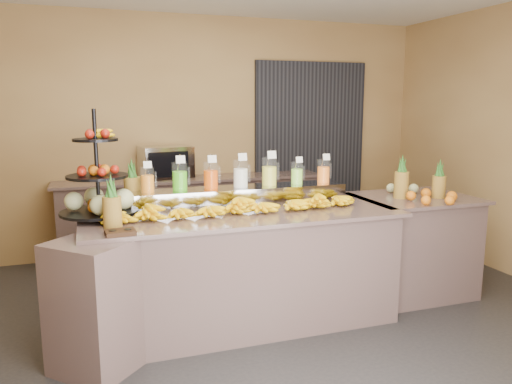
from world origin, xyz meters
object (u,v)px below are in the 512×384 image
oven_warmer (166,163)px  banana_heap (236,205)px  right_fruit_pile (425,192)px  pitcher_tray (241,196)px  fruit_stand (103,190)px  condiment_caddy (120,232)px

oven_warmer → banana_heap: bearing=-91.0°
right_fruit_pile → pitcher_tray: bearing=167.7°
fruit_stand → right_fruit_pile: size_ratio=1.78×
banana_heap → right_fruit_pile: 1.75m
fruit_stand → right_fruit_pile: (2.74, -0.21, -0.13)m
pitcher_tray → oven_warmer: oven_warmer is taller
pitcher_tray → right_fruit_pile: 1.65m
fruit_stand → pitcher_tray: bearing=10.9°
fruit_stand → condiment_caddy: (0.08, -0.56, -0.20)m
banana_heap → oven_warmer: 2.00m
oven_warmer → condiment_caddy: bearing=-113.8°
banana_heap → condiment_caddy: 0.99m
banana_heap → oven_warmer: size_ratio=3.54×
oven_warmer → right_fruit_pile: bearing=-53.4°
pitcher_tray → oven_warmer: 1.72m
banana_heap → fruit_stand: (-0.99, 0.17, 0.15)m
condiment_caddy → oven_warmer: size_ratio=0.34×
banana_heap → fruit_stand: bearing=170.2°
banana_heap → condiment_caddy: banana_heap is taller
right_fruit_pile → oven_warmer: 2.84m
condiment_caddy → oven_warmer: oven_warmer is taller
pitcher_tray → right_fruit_pile: (1.62, -0.35, 0.00)m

